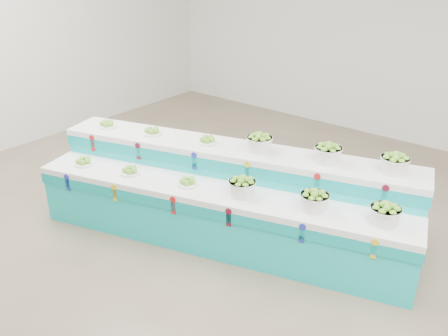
% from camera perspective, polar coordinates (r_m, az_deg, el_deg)
% --- Properties ---
extents(ground, '(10.00, 10.00, 0.00)m').
position_cam_1_polar(ground, '(5.03, -0.57, -13.13)').
color(ground, brown).
rests_on(ground, ground).
extents(back_wall, '(10.00, 0.00, 10.00)m').
position_cam_1_polar(back_wall, '(8.50, 22.28, 15.84)').
color(back_wall, silver).
rests_on(back_wall, ground).
extents(display_stand, '(4.49, 2.30, 1.02)m').
position_cam_1_polar(display_stand, '(5.45, 0.00, -3.43)').
color(display_stand, '#17C5C4').
rests_on(display_stand, ground).
extents(plate_lower_left, '(0.29, 0.29, 0.10)m').
position_cam_1_polar(plate_lower_left, '(5.96, -16.64, 0.82)').
color(plate_lower_left, white).
rests_on(plate_lower_left, display_stand).
extents(plate_lower_mid, '(0.29, 0.29, 0.10)m').
position_cam_1_polar(plate_lower_mid, '(5.59, -11.29, -0.24)').
color(plate_lower_mid, white).
rests_on(plate_lower_mid, display_stand).
extents(plate_lower_right, '(0.29, 0.29, 0.10)m').
position_cam_1_polar(plate_lower_right, '(5.24, -4.42, -1.59)').
color(plate_lower_right, white).
rests_on(plate_lower_right, display_stand).
extents(basket_lower_left, '(0.37, 0.37, 0.22)m').
position_cam_1_polar(basket_lower_left, '(4.98, 2.22, -2.26)').
color(basket_lower_left, silver).
rests_on(basket_lower_left, display_stand).
extents(basket_lower_mid, '(0.37, 0.37, 0.22)m').
position_cam_1_polar(basket_lower_mid, '(4.80, 10.90, -3.85)').
color(basket_lower_mid, silver).
rests_on(basket_lower_mid, display_stand).
extents(basket_lower_right, '(0.37, 0.37, 0.22)m').
position_cam_1_polar(basket_lower_right, '(4.74, 18.93, -5.24)').
color(basket_lower_right, silver).
rests_on(basket_lower_right, display_stand).
extents(plate_upper_left, '(0.29, 0.29, 0.10)m').
position_cam_1_polar(plate_upper_left, '(6.24, -13.97, 5.23)').
color(plate_upper_left, white).
rests_on(plate_upper_left, display_stand).
extents(plate_upper_mid, '(0.29, 0.29, 0.10)m').
position_cam_1_polar(plate_upper_mid, '(5.89, -8.69, 4.48)').
color(plate_upper_mid, white).
rests_on(plate_upper_mid, display_stand).
extents(plate_upper_right, '(0.29, 0.29, 0.10)m').
position_cam_1_polar(plate_upper_right, '(5.56, -2.03, 3.48)').
color(plate_upper_right, white).
rests_on(plate_upper_right, display_stand).
extents(basket_upper_left, '(0.37, 0.37, 0.22)m').
position_cam_1_polar(basket_upper_left, '(5.31, 4.32, 3.10)').
color(basket_upper_left, silver).
rests_on(basket_upper_left, display_stand).
extents(basket_upper_mid, '(0.37, 0.37, 0.22)m').
position_cam_1_polar(basket_upper_mid, '(5.15, 12.48, 1.79)').
color(basket_upper_mid, silver).
rests_on(basket_upper_mid, display_stand).
extents(basket_upper_right, '(0.37, 0.37, 0.22)m').
position_cam_1_polar(basket_upper_right, '(5.09, 19.96, 0.56)').
color(basket_upper_right, silver).
rests_on(basket_upper_right, display_stand).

